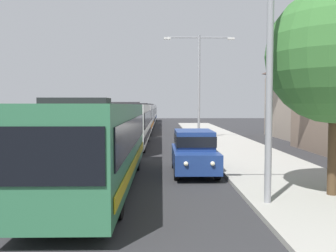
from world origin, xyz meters
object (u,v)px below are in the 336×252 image
streetlamp_near (270,32)px  bus_fourth_in_line (146,114)px  bus_second_in_line (131,123)px  bus_lead (100,141)px  white_suv (194,150)px  bus_middle (141,117)px  roadside_tree (336,55)px  bus_rear (149,112)px  streetlamp_mid (199,76)px  box_truck_oncoming (132,112)px

streetlamp_near → bus_fourth_in_line: bearing=97.3°
bus_second_in_line → streetlamp_near: bearing=-71.3°
bus_lead → white_suv: size_ratio=2.67×
bus_lead → bus_middle: size_ratio=0.99×
bus_lead → bus_middle: 26.38m
bus_second_in_line → bus_middle: same height
bus_fourth_in_line → white_suv: bearing=-84.3°
bus_second_in_line → bus_fourth_in_line: same height
bus_fourth_in_line → roadside_tree: bearing=-79.4°
bus_second_in_line → roadside_tree: size_ratio=1.83×
bus_middle → roadside_tree: size_ratio=1.85×
bus_middle → streetlamp_near: 29.82m
bus_rear → streetlamp_mid: 36.32m
bus_second_in_line → bus_middle: bearing=90.0°
bus_lead → bus_fourth_in_line: 39.47m
white_suv → bus_lead: bearing=-144.7°
streetlamp_mid → bus_rear: bearing=98.6°
box_truck_oncoming → streetlamp_near: size_ratio=0.91×
bus_fourth_in_line → streetlamp_near: streetlamp_near is taller
streetlamp_mid → roadside_tree: (2.34, -18.92, -0.84)m
bus_middle → box_truck_oncoming: (-3.30, 27.42, 0.01)m
box_truck_oncoming → bus_rear: bearing=-17.2°
bus_middle → streetlamp_mid: 11.40m
bus_fourth_in_line → bus_rear: bearing=90.0°
bus_rear → box_truck_oncoming: bearing=162.8°
bus_second_in_line → streetlamp_near: size_ratio=1.50×
bus_middle → bus_lead: bearing=-90.0°
bus_fourth_in_line → box_truck_oncoming: bearing=103.0°
bus_middle → streetlamp_near: streetlamp_near is taller
bus_middle → bus_fourth_in_line: 13.09m
streetlamp_mid → roadside_tree: 19.08m
bus_rear → streetlamp_mid: (5.40, -35.72, 3.73)m
streetlamp_near → bus_middle: bearing=100.5°
white_suv → bus_rear: bearing=94.2°
bus_lead → streetlamp_mid: bearing=72.4°
bus_rear → streetlamp_near: streetlamp_near is taller
bus_lead → roadside_tree: (7.74, -1.86, 2.89)m
bus_lead → box_truck_oncoming: 53.91m
bus_middle → streetlamp_near: bearing=-79.5°
bus_middle → bus_rear: same height
streetlamp_near → streetlamp_mid: 19.81m
white_suv → streetlamp_mid: 15.18m
bus_second_in_line → streetlamp_mid: size_ratio=1.39×
bus_second_in_line → roadside_tree: roadside_tree is taller
bus_middle → roadside_tree: roadside_tree is taller
bus_rear → white_suv: bus_rear is taller
bus_middle → box_truck_oncoming: size_ratio=1.66×
bus_second_in_line → bus_fourth_in_line: 26.23m
streetlamp_near → streetlamp_mid: (0.00, 19.81, 0.30)m
bus_fourth_in_line → streetlamp_mid: size_ratio=1.41×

